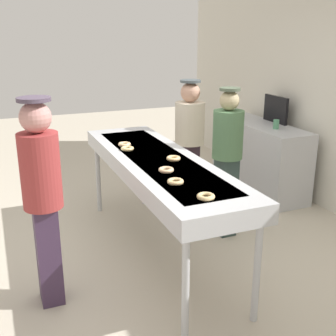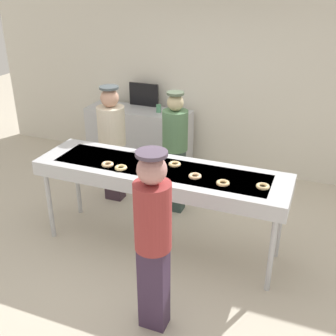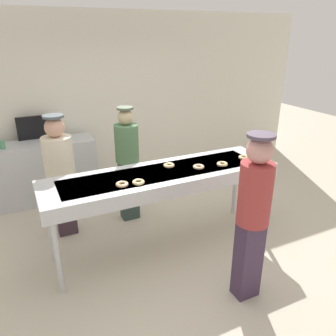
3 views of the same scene
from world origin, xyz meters
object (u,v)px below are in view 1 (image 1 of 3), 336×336
Objects in this scene: plain_donut_3 at (206,197)px; menu_display at (276,109)px; plain_donut_2 at (124,144)px; paper_cup_0 at (276,124)px; plain_donut_1 at (173,158)px; worker_assistant at (227,155)px; customer_waiting at (43,193)px; paper_cup_1 at (238,114)px; worker_baker at (190,135)px; fryer_conveyor at (158,166)px; prep_counter at (259,157)px; plain_donut_0 at (166,170)px; plain_donut_4 at (175,182)px; plain_donut_5 at (127,148)px.

plain_donut_3 is 3.23m from menu_display.
plain_donut_2 is 1.10× the size of paper_cup_0.
plain_donut_1 is at bearing -57.78° from menu_display.
worker_assistant is at bearing 144.19° from plain_donut_3.
customer_waiting is (0.95, -0.96, -0.07)m from plain_donut_2.
paper_cup_1 reaches higher than plain_donut_3.
worker_baker is 1.16m from paper_cup_0.
fryer_conveyor is 0.85m from worker_assistant.
prep_counter is 0.69m from menu_display.
plain_donut_0 is 2.88m from paper_cup_1.
fryer_conveyor is at bearing -58.89° from prep_counter.
fryer_conveyor is 0.75m from plain_donut_4.
worker_baker reaches higher than fryer_conveyor.
plain_donut_3 is at bearing 3.68° from plain_donut_2.
plain_donut_0 is at bearing -12.15° from fryer_conveyor.
worker_baker reaches higher than menu_display.
prep_counter is at bearing 128.02° from plain_donut_0.
plain_donut_1 is 1.00× the size of plain_donut_3.
plain_donut_2 is 1.00× the size of plain_donut_4.
plain_donut_1 and plain_donut_4 have the same top height.
worker_baker is at bearing 151.50° from plain_donut_4.
worker_baker is 2.42m from customer_waiting.
paper_cup_1 is at bearing 107.74° from customer_waiting.
plain_donut_0 is 0.97m from plain_donut_2.
menu_display is at bearing 33.20° from paper_cup_1.
prep_counter is at bearing 10.13° from paper_cup_1.
paper_cup_1 is at bearing 121.77° from plain_donut_5.
plain_donut_5 is at bearing -71.04° from menu_display.
fryer_conveyor is at bearing -48.72° from paper_cup_1.
plain_donut_3 is 1.48m from plain_donut_5.
plain_donut_2 is (-0.55, -0.17, 0.10)m from fryer_conveyor.
plain_donut_4 is 0.08× the size of prep_counter.
customer_waiting is at bearing 111.96° from worker_baker.
plain_donut_3 is 0.08× the size of worker_assistant.
plain_donut_1 is at bearing 133.79° from worker_baker.
worker_baker reaches higher than plain_donut_1.
plain_donut_0 is 0.27× the size of menu_display.
paper_cup_0 is (-0.69, 1.12, 0.11)m from worker_assistant.
plain_donut_0 is 0.08× the size of worker_assistant.
plain_donut_3 is 0.27× the size of menu_display.
plain_donut_2 is 0.08× the size of worker_assistant.
plain_donut_4 is 0.08× the size of customer_waiting.
plain_donut_0 is (0.42, -0.09, 0.10)m from fryer_conveyor.
paper_cup_0 is (-0.47, 2.15, -0.02)m from plain_donut_5.
plain_donut_4 is (1.27, 0.03, 0.00)m from plain_donut_2.
plain_donut_3 is (1.65, 0.11, 0.00)m from plain_donut_2.
paper_cup_1 is at bearing 135.01° from plain_donut_1.
menu_display is at bearing 118.47° from fryer_conveyor.
worker_assistant is 13.34× the size of paper_cup_1.
worker_assistant is at bearing 110.31° from plain_donut_1.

